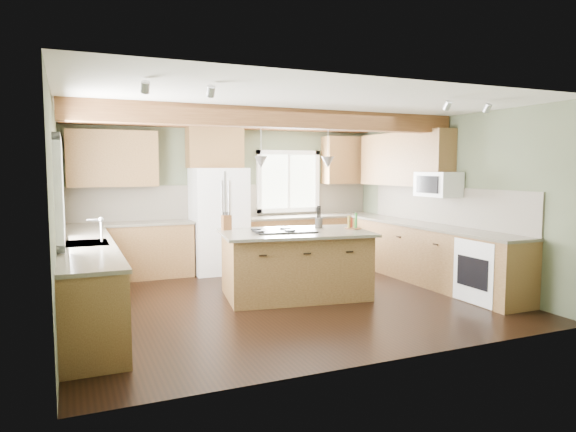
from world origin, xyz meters
name	(u,v)px	position (x,y,z in m)	size (l,w,h in m)	color
floor	(283,299)	(0.00, 0.00, 0.00)	(5.60, 5.60, 0.00)	black
ceiling	(282,108)	(0.00, 0.00, 2.60)	(5.60, 5.60, 0.00)	silver
wall_back	(229,196)	(0.00, 2.50, 1.30)	(5.60, 5.60, 0.00)	#4D543C
wall_left	(56,212)	(-2.80, 0.00, 1.30)	(5.00, 5.00, 0.00)	#4D543C
wall_right	(447,200)	(2.80, 0.00, 1.30)	(5.00, 5.00, 0.00)	#4D543C
ceiling_beam	(280,118)	(0.00, 0.10, 2.47)	(5.55, 0.26, 0.26)	#542D18
soffit_trim	(230,126)	(0.00, 2.40, 2.54)	(5.55, 0.20, 0.10)	#542D18
backsplash_back	(229,201)	(0.00, 2.48, 1.21)	(5.58, 0.03, 0.58)	brown
backsplash_right	(444,205)	(2.78, 0.05, 1.21)	(0.03, 3.70, 0.58)	brown
base_cab_back_left	(129,252)	(-1.79, 2.20, 0.44)	(2.02, 0.60, 0.88)	brown
counter_back_left	(128,224)	(-1.79, 2.20, 0.90)	(2.06, 0.64, 0.04)	#443E32
base_cab_back_right	(311,241)	(1.49, 2.20, 0.44)	(2.62, 0.60, 0.88)	brown
counter_back_right	(311,216)	(1.49, 2.20, 0.90)	(2.66, 0.64, 0.04)	#443E32
base_cab_left	(87,283)	(-2.50, 0.05, 0.44)	(0.60, 3.70, 0.88)	brown
counter_left	(86,245)	(-2.50, 0.05, 0.90)	(0.64, 3.74, 0.04)	#443E32
base_cab_right	(428,255)	(2.50, 0.05, 0.44)	(0.60, 3.70, 0.88)	brown
counter_right	(429,226)	(2.50, 0.05, 0.90)	(0.64, 3.74, 0.04)	#443E32
upper_cab_back_left	(112,159)	(-1.99, 2.33, 1.95)	(1.40, 0.35, 0.90)	brown
upper_cab_over_fridge	(215,148)	(-0.30, 2.33, 2.15)	(0.96, 0.35, 0.70)	brown
upper_cab_right	(404,159)	(2.62, 0.90, 1.95)	(0.35, 2.20, 0.90)	brown
upper_cab_back_corner	(346,160)	(2.30, 2.33, 1.95)	(0.90, 0.35, 0.90)	brown
window_left	(57,190)	(-2.78, 0.05, 1.55)	(0.04, 1.60, 1.05)	white
window_back	(288,181)	(1.15, 2.48, 1.55)	(1.10, 0.04, 1.00)	white
sink	(86,244)	(-2.50, 0.05, 0.91)	(0.50, 0.65, 0.03)	#262628
faucet	(101,231)	(-2.32, 0.05, 1.05)	(0.02, 0.02, 0.28)	#B2B2B7
dishwasher	(93,312)	(-2.49, -1.25, 0.43)	(0.60, 0.60, 0.84)	white
oven	(490,271)	(2.49, -1.25, 0.43)	(0.60, 0.72, 0.84)	white
microwave	(438,184)	(2.58, -0.05, 1.55)	(0.40, 0.70, 0.38)	white
pendant_left	(261,162)	(-0.24, 0.17, 1.88)	(0.18, 0.18, 0.16)	#B2B2B7
pendant_right	(328,162)	(0.70, 0.03, 1.88)	(0.18, 0.18, 0.16)	#B2B2B7
refrigerator	(219,221)	(-0.30, 2.12, 0.90)	(0.90, 0.74, 1.80)	white
island	(295,265)	(0.23, 0.10, 0.44)	(1.91, 1.17, 0.88)	brown
island_top	(295,233)	(0.23, 0.10, 0.90)	(2.04, 1.30, 0.04)	#443E32
cooktop	(284,231)	(0.07, 0.12, 0.93)	(0.83, 0.55, 0.02)	black
knife_block	(226,223)	(-0.61, 0.62, 1.03)	(0.13, 0.09, 0.21)	brown
utensil_crock	(319,223)	(0.71, 0.32, 0.99)	(0.11, 0.11, 0.15)	#433B35
bottle_tray	(353,221)	(1.12, 0.04, 1.03)	(0.23, 0.23, 0.22)	brown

